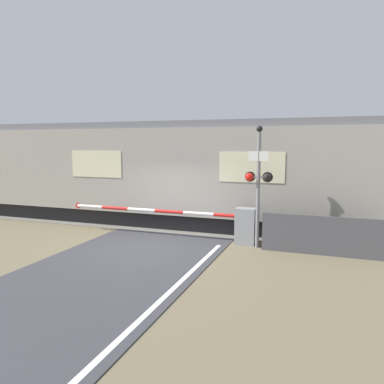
{
  "coord_description": "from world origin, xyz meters",
  "views": [
    {
      "loc": [
        4.81,
        -9.61,
        3.05
      ],
      "look_at": [
        0.64,
        2.07,
        1.46
      ],
      "focal_mm": 35.0,
      "sensor_mm": 36.0,
      "label": 1
    }
  ],
  "objects": [
    {
      "name": "train",
      "position": [
        -3.09,
        3.53,
        1.97
      ],
      "size": [
        20.74,
        2.87,
        3.84
      ],
      "color": "black",
      "rests_on": "ground_plane"
    },
    {
      "name": "track_bed",
      "position": [
        0.0,
        3.53,
        0.02
      ],
      "size": [
        36.0,
        3.2,
        0.13
      ],
      "color": "slate",
      "rests_on": "ground_plane"
    },
    {
      "name": "crossing_barrier",
      "position": [
        1.99,
        1.47,
        0.62
      ],
      "size": [
        6.47,
        0.44,
        1.12
      ],
      "color": "gray",
      "rests_on": "ground_plane"
    },
    {
      "name": "ground_plane",
      "position": [
        0.0,
        0.0,
        0.0
      ],
      "size": [
        80.0,
        80.0,
        0.0
      ],
      "primitive_type": "plane",
      "color": "#6B6047"
    },
    {
      "name": "signal_post",
      "position": [
        2.99,
        1.23,
        2.03
      ],
      "size": [
        0.81,
        0.26,
        3.57
      ],
      "color": "gray",
      "rests_on": "ground_plane"
    },
    {
      "name": "roadside_fence",
      "position": [
        4.78,
        1.04,
        0.55
      ],
      "size": [
        3.21,
        0.06,
        1.1
      ],
      "color": "#4C4C51",
      "rests_on": "ground_plane"
    }
  ]
}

